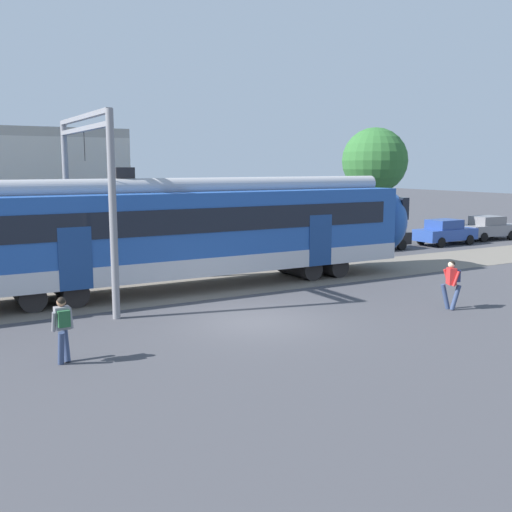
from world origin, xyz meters
TOP-DOWN VIEW (x-y plane):
  - ground_plane at (0.00, 0.00)m, footprint 160.00×160.00m
  - pedestrian_grey at (-6.03, -1.26)m, footprint 0.53×0.64m
  - pedestrian_red at (6.48, -1.99)m, footprint 0.57×0.65m
  - parked_car_black at (13.74, 10.22)m, footprint 4.05×1.85m
  - parked_car_blue at (19.04, 10.00)m, footprint 4.04×1.84m
  - parked_car_grey at (23.36, 10.40)m, footprint 4.07×1.90m
  - catenary_gantry at (-3.64, 5.58)m, footprint 0.24×6.64m
  - street_tree_right at (16.65, 13.89)m, footprint 4.16×4.16m

SIDE VIEW (x-z plane):
  - ground_plane at x=0.00m, z-range 0.00..0.00m
  - parked_car_black at x=13.74m, z-range 0.01..1.55m
  - parked_car_blue at x=19.04m, z-range 0.01..1.55m
  - parked_car_grey at x=23.36m, z-range 0.01..1.55m
  - pedestrian_grey at x=-6.03m, z-range 0.16..1.82m
  - pedestrian_red at x=6.48m, z-range 0.16..1.82m
  - catenary_gantry at x=-3.64m, z-range 1.05..7.58m
  - street_tree_right at x=16.65m, z-range 1.49..8.67m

